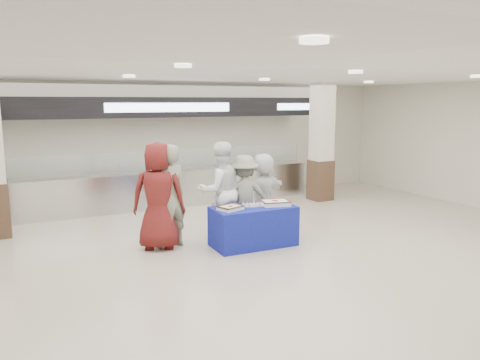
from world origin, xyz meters
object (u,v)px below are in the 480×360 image
sheet_cake_right (275,202)px  cupcake_tray (253,205)px  display_table (253,226)px  civilian_maroon (158,196)px  soldier_a (169,196)px  chef_short (229,202)px  soldier_b (244,196)px  chef_tall (220,191)px  civilian_white (263,192)px  sheet_cake_left (230,207)px

sheet_cake_right → cupcake_tray: (-0.42, 0.09, -0.02)m
display_table → sheet_cake_right: sheet_cake_right is taller
sheet_cake_right → civilian_maroon: 2.19m
soldier_a → chef_short: 1.24m
soldier_a → soldier_b: 1.57m
cupcake_tray → chef_tall: bearing=117.4°
soldier_b → civilian_white: 0.62m
sheet_cake_right → chef_short: chef_short is taller
display_table → chef_short: chef_short is taller
soldier_a → chef_tall: (1.08, 0.10, 0.00)m
chef_tall → chef_short: bearing=144.9°
civilian_white → cupcake_tray: bearing=31.5°
sheet_cake_left → cupcake_tray: bearing=7.1°
sheet_cake_right → soldier_a: bearing=159.5°
chef_tall → soldier_b: 0.51m
cupcake_tray → civilian_white: size_ratio=0.24×
display_table → chef_short: (-0.21, 0.64, 0.37)m
civilian_white → soldier_b: bearing=3.9°
civilian_maroon → civilian_white: bearing=-150.8°
sheet_cake_right → civilian_maroon: (-2.07, 0.70, 0.19)m
civilian_maroon → chef_short: bearing=-156.7°
sheet_cake_left → soldier_a: bearing=144.5°
display_table → sheet_cake_left: (-0.49, -0.03, 0.42)m
sheet_cake_left → soldier_a: soldier_a is taller
soldier_a → cupcake_tray: bearing=143.0°
chef_short → display_table: bearing=90.2°
sheet_cake_left → civilian_white: (1.20, 0.91, 0.02)m
sheet_cake_right → chef_short: (-0.65, 0.70, -0.06)m
soldier_b → civilian_white: (0.57, 0.24, -0.01)m
civilian_maroon → civilian_white: civilian_maroon is taller
cupcake_tray → soldier_b: bearing=78.6°
display_table → civilian_white: 1.22m
sheet_cake_right → civilian_white: civilian_white is taller
sheet_cake_right → chef_tall: 1.13m
sheet_cake_left → civilian_maroon: 1.34m
sheet_cake_left → cupcake_tray: sheet_cake_left is taller
sheet_cake_left → cupcake_tray: size_ratio=1.24×
sheet_cake_left → chef_short: chef_short is taller
sheet_cake_left → chef_tall: (0.14, 0.76, 0.17)m
soldier_b → display_table: bearing=92.5°
soldier_a → civilian_maroon: bearing=-14.3°
soldier_b → cupcake_tray: bearing=93.1°
soldier_a → soldier_b: bearing=165.7°
chef_short → civilian_white: 0.95m
civilian_maroon → chef_tall: size_ratio=1.03×
sheet_cake_left → civilian_white: size_ratio=0.30×
sheet_cake_left → chef_tall: chef_tall is taller
cupcake_tray → display_table: bearing=-111.0°
cupcake_tray → soldier_b: (0.12, 0.60, 0.05)m
cupcake_tray → civilian_white: (0.70, 0.85, 0.04)m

